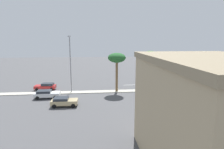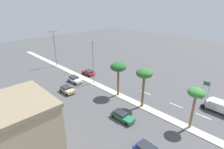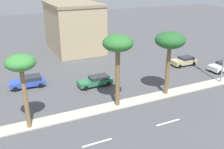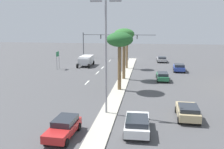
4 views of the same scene
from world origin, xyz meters
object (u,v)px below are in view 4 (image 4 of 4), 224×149
object	(u,v)px
sedan_silver_trailing	(162,59)
palm_tree_inboard	(124,36)
sedan_white_front	(137,124)
traffic_signal_gantry	(103,41)
directional_road_sign	(58,57)
sedan_green_right	(162,76)
sedan_blue_far	(179,67)
palm_tree_mid	(127,37)
street_lamp_left	(106,49)
sedan_red_inboard	(64,127)
box_truck	(86,60)
palm_tree_leading	(120,41)
sedan_tan_mid	(188,111)

from	to	relation	value
sedan_silver_trailing	palm_tree_inboard	bearing A→B (deg)	70.35
sedan_white_front	traffic_signal_gantry	bearing A→B (deg)	-76.16
directional_road_sign	sedan_green_right	bearing A→B (deg)	160.39
sedan_blue_far	palm_tree_mid	bearing A→B (deg)	-7.95
street_lamp_left	sedan_green_right	distance (m)	17.98
palm_tree_mid	sedan_red_inboard	bearing A→B (deg)	85.59
sedan_red_inboard	sedan_blue_far	distance (m)	32.00
sedan_blue_far	box_truck	world-z (taller)	box_truck
palm_tree_inboard	sedan_blue_far	xyz separation A→B (m)	(-9.64, -8.26, -6.16)
sedan_blue_far	palm_tree_inboard	bearing A→B (deg)	40.59
directional_road_sign	sedan_red_inboard	distance (m)	30.54
palm_tree_mid	traffic_signal_gantry	bearing A→B (deg)	-63.21
sedan_silver_trailing	palm_tree_mid	bearing A→B (deg)	53.45
directional_road_sign	sedan_white_front	distance (m)	31.75
street_lamp_left	sedan_green_right	world-z (taller)	street_lamp_left
directional_road_sign	box_truck	xyz separation A→B (m)	(-4.60, -4.23, -1.29)
palm_tree_mid	sedan_silver_trailing	xyz separation A→B (m)	(-7.35, -9.91, -5.62)
traffic_signal_gantry	palm_tree_mid	size ratio (longest dim) A/B	2.60
palm_tree_mid	sedan_green_right	size ratio (longest dim) A/B	1.59
palm_tree_leading	sedan_blue_far	distance (m)	18.72
box_truck	palm_tree_mid	bearing A→B (deg)	168.63
street_lamp_left	palm_tree_inboard	bearing A→B (deg)	-90.78
sedan_tan_mid	sedan_silver_trailing	size ratio (longest dim) A/B	0.89
sedan_white_front	box_truck	xyz separation A→B (m)	(12.20, -31.12, 0.44)
directional_road_sign	palm_tree_leading	xyz separation A→B (m)	(-13.81, 13.91, 4.13)
directional_road_sign	street_lamp_left	bearing A→B (deg)	120.57
traffic_signal_gantry	sedan_tan_mid	world-z (taller)	traffic_signal_gantry
palm_tree_mid	sedan_blue_far	distance (m)	11.53
directional_road_sign	palm_tree_mid	xyz separation A→B (m)	(-13.38, -2.47, 3.84)
palm_tree_inboard	street_lamp_left	world-z (taller)	street_lamp_left
sedan_tan_mid	traffic_signal_gantry	bearing A→B (deg)	-69.05
sedan_red_inboard	box_truck	bearing A→B (deg)	-78.91
sedan_tan_mid	sedan_blue_far	xyz separation A→B (m)	(-1.99, -24.24, 0.02)
directional_road_sign	palm_tree_mid	size ratio (longest dim) A/B	0.48
sedan_tan_mid	sedan_blue_far	size ratio (longest dim) A/B	0.90
traffic_signal_gantry	sedan_blue_far	xyz separation A→B (m)	(-17.45, 16.15, -3.60)
traffic_signal_gantry	palm_tree_leading	xyz separation A→B (m)	(-7.88, 31.13, 2.26)
directional_road_sign	box_truck	world-z (taller)	directional_road_sign
palm_tree_mid	box_truck	distance (m)	10.33
sedan_blue_far	sedan_silver_trailing	xyz separation A→B (m)	(2.66, -11.30, -0.06)
traffic_signal_gantry	sedan_silver_trailing	size ratio (longest dim) A/B	4.13
sedan_green_right	box_truck	size ratio (longest dim) A/B	0.81
sedan_silver_trailing	box_truck	distance (m)	18.08
sedan_tan_mid	sedan_silver_trailing	bearing A→B (deg)	-88.92
sedan_red_inboard	sedan_white_front	size ratio (longest dim) A/B	0.98
palm_tree_inboard	sedan_red_inboard	world-z (taller)	palm_tree_inboard
traffic_signal_gantry	box_truck	xyz separation A→B (m)	(1.34, 12.98, -3.17)
directional_road_sign	palm_tree_mid	world-z (taller)	palm_tree_mid
sedan_tan_mid	directional_road_sign	bearing A→B (deg)	-47.28
sedan_blue_far	sedan_green_right	world-z (taller)	sedan_blue_far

